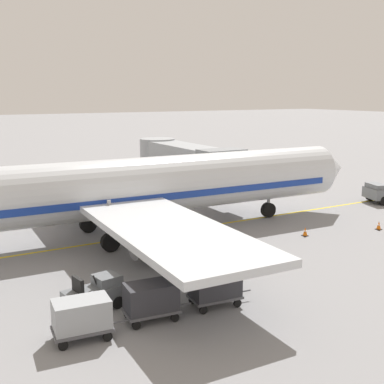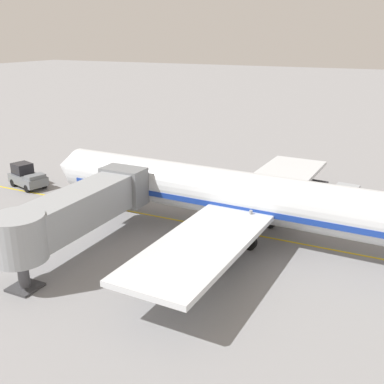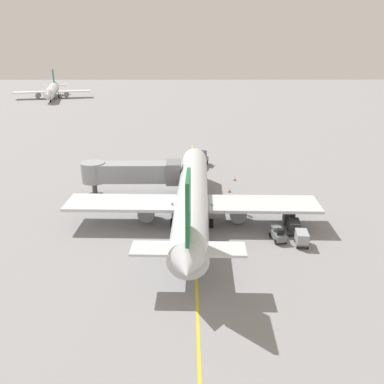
{
  "view_description": "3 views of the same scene",
  "coord_description": "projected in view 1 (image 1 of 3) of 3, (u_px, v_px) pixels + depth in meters",
  "views": [
    {
      "loc": [
        28.49,
        -11.08,
        9.17
      ],
      "look_at": [
        -1.58,
        6.14,
        2.2
      ],
      "focal_mm": 46.0,
      "sensor_mm": 36.0,
      "label": 1
    },
    {
      "loc": [
        -32.34,
        -11.13,
        15.12
      ],
      "look_at": [
        0.64,
        5.04,
        2.54
      ],
      "focal_mm": 43.11,
      "sensor_mm": 36.0,
      "label": 2
    },
    {
      "loc": [
        -0.65,
        -46.23,
        20.81
      ],
      "look_at": [
        -0.31,
        1.13,
        3.53
      ],
      "focal_mm": 38.73,
      "sensor_mm": 36.0,
      "label": 3
    }
  ],
  "objects": [
    {
      "name": "safety_cone_nose_left",
      "position": [
        379.0,
        225.0,
        33.64
      ],
      "size": [
        0.36,
        0.36,
        0.59
      ],
      "color": "black",
      "rests_on": "ground"
    },
    {
      "name": "parked_airliner",
      "position": [
        123.0,
        189.0,
        31.23
      ],
      "size": [
        30.15,
        37.29,
        10.63
      ],
      "color": "silver",
      "rests_on": "ground"
    },
    {
      "name": "baggage_tug_lead",
      "position": [
        95.0,
        294.0,
        21.14
      ],
      "size": [
        1.64,
        2.66,
        1.62
      ],
      "color": "slate",
      "rests_on": "ground"
    },
    {
      "name": "baggage_cart_third_in_train",
      "position": [
        82.0,
        316.0,
        18.5
      ],
      "size": [
        1.51,
        2.95,
        1.58
      ],
      "color": "#4C4C51",
      "rests_on": "ground"
    },
    {
      "name": "jet_bridge",
      "position": [
        184.0,
        160.0,
        42.83
      ],
      "size": [
        13.97,
        3.5,
        4.98
      ],
      "color": "#93999E",
      "rests_on": "ground"
    },
    {
      "name": "ground_crew_wing_walker",
      "position": [
        242.0,
        248.0,
        26.62
      ],
      "size": [
        0.63,
        0.51,
        1.69
      ],
      "color": "#232328",
      "rests_on": "ground"
    },
    {
      "name": "safety_cone_nose_right",
      "position": [
        305.0,
        232.0,
        32.15
      ],
      "size": [
        0.36,
        0.36,
        0.59
      ],
      "color": "black",
      "rests_on": "ground"
    },
    {
      "name": "baggage_cart_front",
      "position": [
        215.0,
        285.0,
        21.45
      ],
      "size": [
        1.51,
        2.95,
        1.58
      ],
      "color": "#4C4C51",
      "rests_on": "ground"
    },
    {
      "name": "baggage_cart_second_in_train",
      "position": [
        151.0,
        298.0,
        20.07
      ],
      "size": [
        1.51,
        2.95,
        1.58
      ],
      "color": "#4C4C51",
      "rests_on": "ground"
    },
    {
      "name": "ground_crew_loader",
      "position": [
        205.0,
        245.0,
        27.03
      ],
      "size": [
        0.29,
        0.73,
        1.69
      ],
      "color": "#232328",
      "rests_on": "ground"
    },
    {
      "name": "ground_plane",
      "position": [
        121.0,
        239.0,
        31.45
      ],
      "size": [
        400.0,
        400.0,
        0.0
      ],
      "primitive_type": "plane",
      "color": "gray"
    },
    {
      "name": "gate_lead_in_line",
      "position": [
        121.0,
        239.0,
        31.44
      ],
      "size": [
        0.24,
        80.0,
        0.01
      ],
      "primitive_type": "cube",
      "color": "gold",
      "rests_on": "ground"
    }
  ]
}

